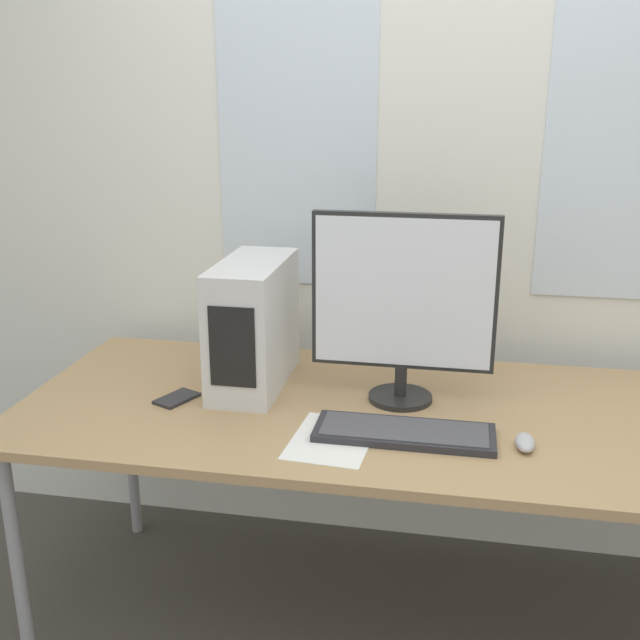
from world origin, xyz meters
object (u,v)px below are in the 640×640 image
at_px(pc_tower, 253,324).
at_px(keyboard, 404,433).
at_px(monitor_main, 403,301).
at_px(cell_phone, 177,398).
at_px(mouse, 525,442).

relative_size(pc_tower, keyboard, 0.93).
height_order(monitor_main, cell_phone, monitor_main).
relative_size(monitor_main, cell_phone, 3.76).
xyz_separation_m(pc_tower, keyboard, (0.50, -0.29, -0.19)).
height_order(pc_tower, monitor_main, monitor_main).
bearing_deg(pc_tower, keyboard, -30.34).
xyz_separation_m(pc_tower, mouse, (0.81, -0.30, -0.18)).
xyz_separation_m(keyboard, cell_phone, (-0.70, 0.12, -0.01)).
relative_size(keyboard, mouse, 4.80).
bearing_deg(monitor_main, mouse, -36.37).
xyz_separation_m(keyboard, mouse, (0.32, -0.01, 0.01)).
distance_m(monitor_main, cell_phone, 0.74).
height_order(monitor_main, keyboard, monitor_main).
bearing_deg(cell_phone, keyboard, 14.48).
relative_size(keyboard, cell_phone, 3.22).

